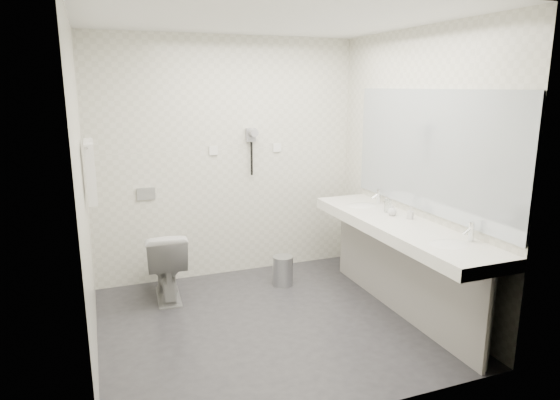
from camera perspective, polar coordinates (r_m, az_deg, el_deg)
name	(u,v)px	position (r m, az deg, el deg)	size (l,w,h in m)	color
floor	(270,323)	(4.37, -1.17, -14.13)	(2.80, 2.80, 0.00)	#2C2B30
ceiling	(268,17)	(3.92, -1.36, 20.45)	(2.80, 2.80, 0.00)	white
wall_back	(228,159)	(5.18, -6.11, 4.72)	(2.80, 2.80, 0.00)	silver
wall_front	(347,222)	(2.80, 7.74, -2.56)	(2.80, 2.80, 0.00)	silver
wall_left	(83,195)	(3.74, -21.92, 0.58)	(2.60, 2.60, 0.00)	silver
wall_right	(415,171)	(4.61, 15.39, 3.28)	(2.60, 2.60, 0.00)	silver
vanity_counter	(399,227)	(4.39, 13.66, -3.12)	(0.55, 2.20, 0.10)	white
vanity_panel	(399,273)	(4.54, 13.63, -8.24)	(0.03, 2.15, 0.75)	gray
vanity_post_near	(488,324)	(3.83, 23.01, -13.12)	(0.06, 0.06, 0.75)	silver
vanity_post_far	(346,239)	(5.39, 7.67, -4.55)	(0.06, 0.06, 0.75)	silver
mirror	(429,152)	(4.41, 16.92, 5.40)	(0.02, 2.20, 1.05)	#B2BCC6
basin_near	(449,246)	(3.89, 19.08, -5.05)	(0.40, 0.31, 0.05)	white
basin_far	(361,207)	(4.91, 9.42, -0.78)	(0.40, 0.31, 0.05)	white
faucet_near	(471,232)	(3.99, 21.34, -3.44)	(0.04, 0.04, 0.15)	silver
faucet_far	(379,196)	(4.99, 11.40, 0.42)	(0.04, 0.04, 0.15)	silver
soap_bottle_a	(410,213)	(4.48, 14.90, -1.49)	(0.05, 0.05, 0.11)	beige
soap_bottle_b	(392,210)	(4.56, 12.90, -1.17)	(0.08, 0.08, 0.10)	beige
glass_left	(388,206)	(4.67, 12.42, -0.68)	(0.07, 0.07, 0.12)	silver
toilet	(166,264)	(4.85, -13.10, -7.28)	(0.38, 0.67, 0.68)	white
flush_plate	(146,194)	(5.07, -15.30, 0.71)	(0.18, 0.02, 0.12)	#B2B5BA
pedal_bin	(283,271)	(5.08, 0.34, -8.28)	(0.21, 0.21, 0.29)	#B2B5BA
bin_lid	(283,257)	(5.03, 0.34, -6.66)	(0.21, 0.21, 0.01)	#B2B5BA
towel_rail	(87,144)	(4.23, -21.52, 6.11)	(0.02, 0.02, 0.62)	silver
towel_near	(91,174)	(4.12, -21.13, 2.88)	(0.07, 0.24, 0.48)	white
towel_far	(91,168)	(4.40, -21.15, 3.48)	(0.07, 0.24, 0.48)	white
dryer_cradle	(251,135)	(5.19, -3.40, 7.57)	(0.10, 0.04, 0.14)	gray
dryer_barrel	(253,133)	(5.12, -3.17, 7.84)	(0.08, 0.08, 0.14)	gray
dryer_cord	(252,159)	(5.21, -3.31, 4.82)	(0.02, 0.02, 0.35)	black
switch_plate_a	(214,151)	(5.12, -7.73, 5.71)	(0.09, 0.02, 0.09)	white
switch_plate_b	(277,148)	(5.32, -0.34, 6.10)	(0.09, 0.02, 0.09)	white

